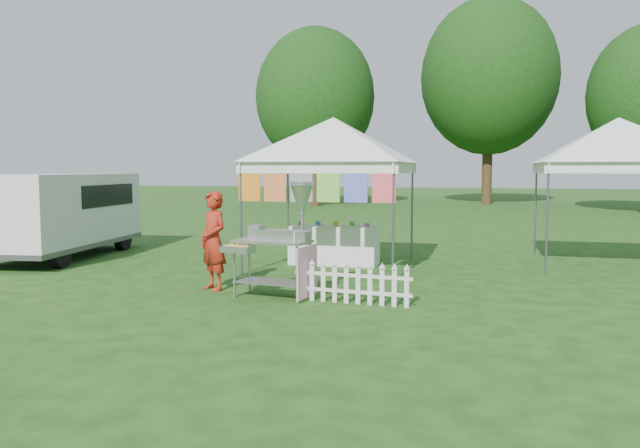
# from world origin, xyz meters

# --- Properties ---
(ground) EXTENTS (120.00, 120.00, 0.00)m
(ground) POSITION_xyz_m (0.00, 0.00, 0.00)
(ground) COLOR #1C3F12
(ground) RESTS_ON ground
(canopy_main) EXTENTS (4.24, 4.24, 3.45)m
(canopy_main) POSITION_xyz_m (0.00, 3.49, 2.99)
(canopy_main) COLOR #59595E
(canopy_main) RESTS_ON ground
(canopy_right) EXTENTS (4.24, 4.24, 3.45)m
(canopy_right) POSITION_xyz_m (5.50, 5.00, 2.99)
(canopy_right) COLOR #59595E
(canopy_right) RESTS_ON ground
(tree_left) EXTENTS (6.40, 6.40, 9.53)m
(tree_left) POSITION_xyz_m (-6.00, 24.00, 5.83)
(tree_left) COLOR #3C2615
(tree_left) RESTS_ON ground
(tree_mid) EXTENTS (7.60, 7.60, 11.52)m
(tree_mid) POSITION_xyz_m (3.00, 28.00, 7.14)
(tree_mid) COLOR #3C2615
(tree_mid) RESTS_ON ground
(donut_cart) EXTENTS (1.37, 0.85, 1.78)m
(donut_cart) POSITION_xyz_m (0.00, 0.24, 1.05)
(donut_cart) COLOR gray
(donut_cart) RESTS_ON ground
(vendor) EXTENTS (0.70, 0.65, 1.61)m
(vendor) POSITION_xyz_m (-1.30, 0.59, 0.81)
(vendor) COLOR #A52414
(vendor) RESTS_ON ground
(cargo_van) EXTENTS (2.35, 4.67, 1.86)m
(cargo_van) POSITION_xyz_m (-6.20, 3.30, 1.00)
(cargo_van) COLOR silver
(cargo_van) RESTS_ON ground
(picket_fence) EXTENTS (1.79, 0.20, 0.56)m
(picket_fence) POSITION_xyz_m (1.11, 0.13, 0.29)
(picket_fence) COLOR silver
(picket_fence) RESTS_ON ground
(display_table) EXTENTS (1.80, 0.70, 0.80)m
(display_table) POSITION_xyz_m (-0.05, 3.76, 0.40)
(display_table) COLOR white
(display_table) RESTS_ON ground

